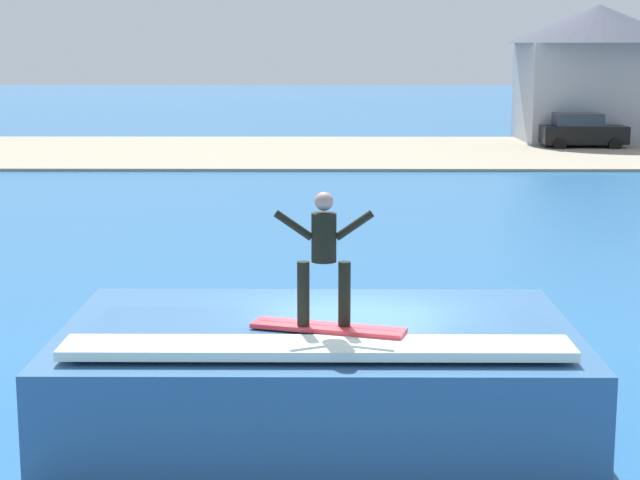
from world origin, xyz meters
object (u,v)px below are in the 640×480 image
at_px(surfboard, 328,328).
at_px(house_gabled_white, 597,64).
at_px(wave_crest, 318,375).
at_px(surfer, 324,251).
at_px(car_far_shore, 582,131).

distance_m(surfboard, house_gabled_white, 47.81).
xyz_separation_m(wave_crest, house_gabled_white, (14.82, 44.59, 3.49)).
bearing_deg(surfboard, wave_crest, 99.39).
bearing_deg(surfer, house_gabled_white, 72.02).
height_order(surfer, car_far_shore, surfer).
bearing_deg(car_far_shore, surfer, -107.56).
xyz_separation_m(surfboard, surfer, (-0.05, 0.00, 1.01)).
height_order(wave_crest, surfer, surfer).
bearing_deg(surfer, car_far_shore, 72.44).
relative_size(wave_crest, house_gabled_white, 0.71).
height_order(car_far_shore, house_gabled_white, house_gabled_white).
relative_size(surfboard, car_far_shore, 0.48).
relative_size(wave_crest, surfer, 4.03).
bearing_deg(car_far_shore, house_gabled_white, 67.81).
bearing_deg(house_gabled_white, car_far_shore, -112.19).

